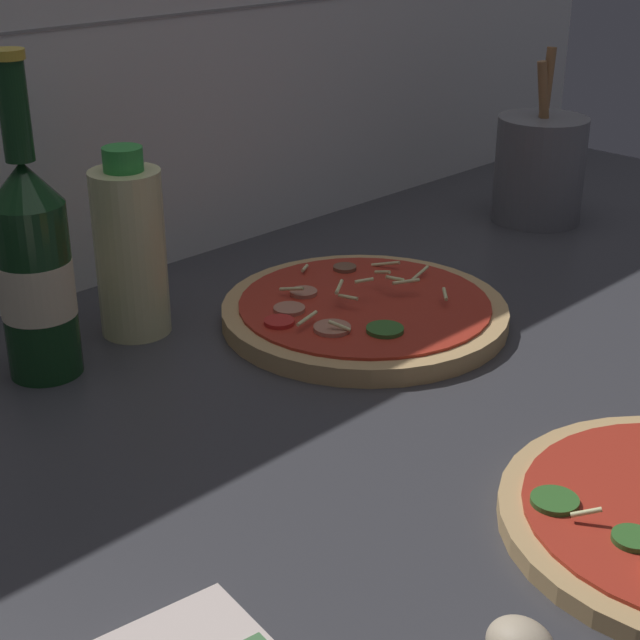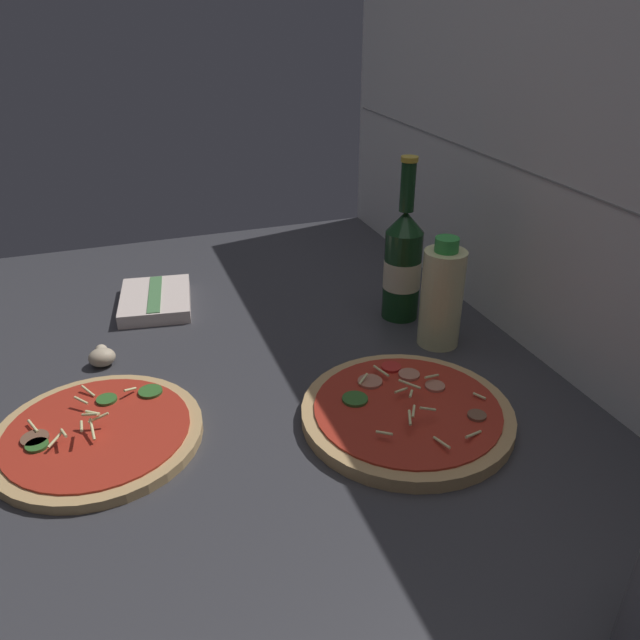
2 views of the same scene
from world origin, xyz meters
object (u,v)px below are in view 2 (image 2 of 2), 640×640
Objects in this scene: beer_bottle at (403,263)px; dish_towel at (156,300)px; pizza_near at (98,434)px; mushroom_left at (102,357)px; pizza_far at (407,413)px; oil_bottle at (442,296)px.

beer_bottle reaches higher than dish_towel.
pizza_near is 19.17cm from mushroom_left.
oil_bottle is at bearing 140.36° from pizza_far.
pizza_near is 55.11cm from oil_bottle.
oil_bottle reaches higher than mushroom_left.
dish_towel is (-29.58, -42.44, -7.24)cm from oil_bottle.
oil_bottle is 52.24cm from dish_towel.
mushroom_left is (-0.38, -51.02, -8.75)cm from beer_bottle.
mushroom_left is at bearing -126.86° from pizza_far.
mushroom_left is at bearing -102.12° from oil_bottle.
pizza_far is 23.74cm from oil_bottle.
beer_bottle is (-18.74, 52.39, 9.34)cm from pizza_near.
pizza_near is 56.41cm from beer_bottle.
oil_bottle reaches higher than dish_towel.
oil_bottle reaches higher than pizza_near.
beer_bottle is at bearing 109.68° from pizza_near.
pizza_near is 40.76cm from pizza_far.
pizza_near reaches higher than dish_towel.
pizza_far is 32.35cm from beer_bottle.
oil_bottle is 54.30cm from mushroom_left.
pizza_far is 47.81cm from mushroom_left.
pizza_far is 1.01× the size of beer_bottle.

